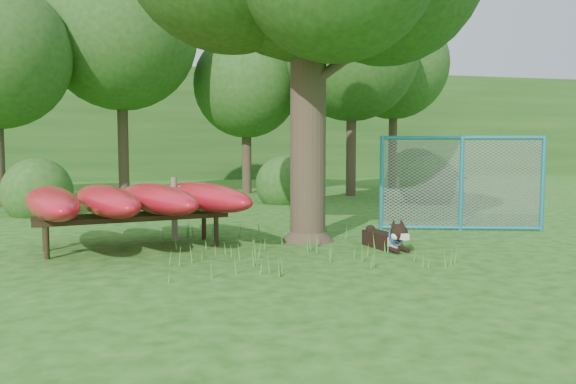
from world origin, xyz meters
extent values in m
plane|color=#1A4E0F|center=(0.00, 0.00, 0.00)|extent=(80.00, 80.00, 0.00)
cylinder|color=#382C1F|center=(0.77, 1.93, 2.63)|extent=(0.86, 0.86, 5.26)
cone|color=#382C1F|center=(0.77, 1.93, 0.26)|extent=(1.29, 1.29, 0.53)
cylinder|color=#382C1F|center=(1.37, 1.72, 3.37)|extent=(1.49, 0.21, 1.12)
cylinder|color=#382C1F|center=(0.34, 2.30, 3.79)|extent=(0.93, 1.05, 1.08)
cylinder|color=#695D4E|center=(-1.70, 2.50, 0.61)|extent=(0.14, 0.14, 1.21)
cylinder|color=#695D4E|center=(-1.70, 2.50, 1.03)|extent=(0.33, 0.16, 0.07)
cylinder|color=black|center=(-3.76, 1.22, 0.27)|extent=(0.10, 0.10, 0.54)
cylinder|color=black|center=(-1.00, 1.77, 0.27)|extent=(0.10, 0.10, 0.54)
cylinder|color=black|center=(-3.91, 1.96, 0.27)|extent=(0.10, 0.10, 0.54)
cylinder|color=black|center=(-1.15, 2.51, 0.27)|extent=(0.10, 0.10, 0.54)
cube|color=black|center=(-2.38, 1.49, 0.56)|extent=(3.21, 0.72, 0.09)
cube|color=black|center=(-2.53, 2.24, 0.56)|extent=(3.21, 0.72, 0.09)
ellipsoid|color=red|center=(-3.73, 1.61, 0.87)|extent=(1.59, 3.34, 0.52)
ellipsoid|color=red|center=(-2.88, 1.78, 0.87)|extent=(1.69, 3.33, 0.52)
ellipsoid|color=red|center=(-2.03, 1.95, 0.87)|extent=(1.79, 3.32, 0.52)
ellipsoid|color=red|center=(-1.18, 2.12, 0.87)|extent=(1.89, 3.31, 0.52)
cube|color=black|center=(1.83, 0.90, 0.14)|extent=(0.43, 0.84, 0.28)
cube|color=white|center=(1.88, 0.56, 0.13)|extent=(0.28, 0.20, 0.25)
sphere|color=black|center=(1.92, 0.35, 0.34)|extent=(0.30, 0.30, 0.30)
cube|color=white|center=(1.94, 0.22, 0.30)|extent=(0.14, 0.18, 0.10)
sphere|color=white|center=(1.83, 0.31, 0.30)|extent=(0.14, 0.14, 0.14)
sphere|color=white|center=(2.01, 0.34, 0.30)|extent=(0.14, 0.14, 0.14)
cone|color=black|center=(1.83, 0.38, 0.51)|extent=(0.11, 0.13, 0.14)
cone|color=black|center=(1.99, 0.41, 0.51)|extent=(0.14, 0.15, 0.14)
cylinder|color=black|center=(1.81, 0.37, 0.06)|extent=(0.14, 0.35, 0.08)
cylinder|color=black|center=(2.01, 0.40, 0.06)|extent=(0.14, 0.35, 0.08)
sphere|color=black|center=(1.81, 1.34, 0.25)|extent=(0.18, 0.18, 0.18)
torus|color=blue|center=(1.90, 0.44, 0.28)|extent=(0.30, 0.13, 0.29)
cylinder|color=teal|center=(2.70, 2.91, 1.01)|extent=(0.11, 0.11, 2.02)
cylinder|color=teal|center=(4.30, 2.39, 1.01)|extent=(0.11, 0.11, 2.02)
cylinder|color=teal|center=(5.91, 1.87, 1.01)|extent=(0.11, 0.11, 2.02)
cylinder|color=teal|center=(4.30, 2.39, 1.98)|extent=(3.23, 1.11, 0.08)
cylinder|color=teal|center=(4.30, 2.39, 0.06)|extent=(3.23, 1.11, 0.08)
plane|color=gray|center=(4.30, 2.39, 1.01)|extent=(3.21, 1.03, 3.37)
cylinder|color=#448A2D|center=(1.95, 0.87, 0.09)|extent=(0.02, 0.02, 0.17)
sphere|color=yellow|center=(1.95, 0.87, 0.17)|extent=(0.03, 0.03, 0.03)
sphere|color=yellow|center=(1.98, 0.87, 0.18)|extent=(0.03, 0.03, 0.03)
sphere|color=yellow|center=(1.93, 0.90, 0.16)|extent=(0.03, 0.03, 0.03)
sphere|color=yellow|center=(1.95, 0.84, 0.17)|extent=(0.03, 0.03, 0.03)
sphere|color=yellow|center=(1.92, 0.86, 0.18)|extent=(0.03, 0.03, 0.03)
cylinder|color=#382C1F|center=(-3.00, 12.00, 2.62)|extent=(0.36, 0.36, 5.25)
sphere|color=#224E19|center=(-3.00, 12.00, 5.62)|extent=(5.20, 5.20, 5.20)
cylinder|color=#382C1F|center=(1.50, 13.00, 1.92)|extent=(0.36, 0.36, 3.85)
sphere|color=#224E19|center=(1.50, 13.00, 4.12)|extent=(4.00, 4.00, 4.00)
cylinder|color=#382C1F|center=(5.00, 11.00, 2.38)|extent=(0.36, 0.36, 4.76)
sphere|color=#224E19|center=(5.00, 11.00, 5.10)|extent=(4.80, 4.80, 4.80)
cylinder|color=#382C1F|center=(8.00, 14.00, 2.45)|extent=(0.36, 0.36, 4.90)
sphere|color=#224E19|center=(8.00, 14.00, 5.25)|extent=(4.60, 4.60, 4.60)
sphere|color=#224E19|center=(-5.00, 7.50, 0.00)|extent=(1.80, 1.80, 1.80)
sphere|color=#224E19|center=(6.50, 8.00, 0.00)|extent=(1.80, 1.80, 1.80)
sphere|color=#224E19|center=(2.00, 9.00, 0.00)|extent=(1.80, 1.80, 1.80)
cube|color=#224E19|center=(0.00, 28.00, 3.00)|extent=(80.00, 12.00, 6.00)
camera|label=1|loc=(-2.16, -8.28, 1.79)|focal=35.00mm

